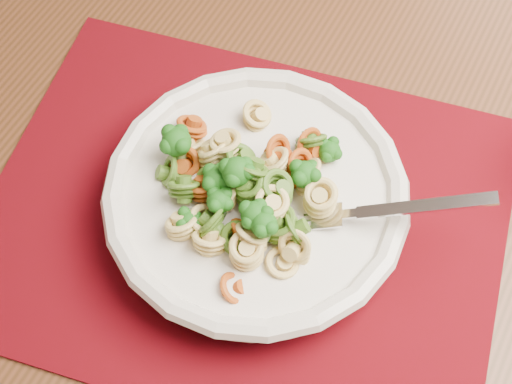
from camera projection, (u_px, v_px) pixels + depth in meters
The scene contains 5 objects.
dining_table at pixel (342, 158), 0.78m from camera, with size 1.56×1.06×0.78m.
placemat at pixel (244, 218), 0.64m from camera, with size 0.46×0.35×0.00m, color #57030F.
pasta_bowl at pixel (256, 198), 0.61m from camera, with size 0.26×0.26×0.05m.
pasta_broccoli_heap at pixel (256, 189), 0.60m from camera, with size 0.22×0.22×0.06m, color #E8C973, non-canonical shape.
fork at pixel (327, 216), 0.59m from camera, with size 0.19×0.02×0.01m, color silver, non-canonical shape.
Camera 1 is at (-0.23, -0.91, 1.35)m, focal length 50.00 mm.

